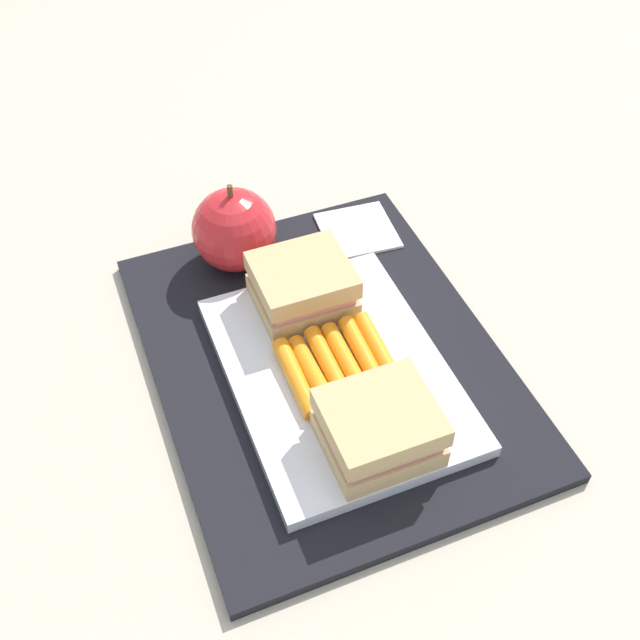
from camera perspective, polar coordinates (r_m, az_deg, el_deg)
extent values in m
plane|color=#B7AD99|center=(0.65, 0.41, -3.26)|extent=(2.40, 2.40, 0.00)
cube|color=black|center=(0.64, 0.41, -2.98)|extent=(0.36, 0.28, 0.01)
cube|color=white|center=(0.62, 1.29, -3.99)|extent=(0.23, 0.17, 0.01)
cube|color=tan|center=(0.57, 4.38, -8.78)|extent=(0.07, 0.08, 0.02)
cube|color=pink|center=(0.56, 4.45, -8.04)|extent=(0.07, 0.07, 0.01)
cube|color=tan|center=(0.55, 4.53, -7.27)|extent=(0.07, 0.08, 0.02)
cube|color=tan|center=(0.66, -1.31, 1.78)|extent=(0.07, 0.08, 0.02)
cube|color=pink|center=(0.65, -1.33, 2.58)|extent=(0.07, 0.07, 0.01)
cube|color=tan|center=(0.64, -1.35, 3.40)|extent=(0.07, 0.08, 0.02)
cylinder|color=orange|center=(0.62, 4.43, -2.34)|extent=(0.08, 0.01, 0.02)
cylinder|color=orange|center=(0.62, 3.28, -2.64)|extent=(0.08, 0.01, 0.02)
cylinder|color=orange|center=(0.61, 1.94, -3.05)|extent=(0.08, 0.01, 0.01)
cylinder|color=orange|center=(0.61, 0.64, -3.38)|extent=(0.08, 0.01, 0.02)
cylinder|color=orange|center=(0.61, -0.64, -3.89)|extent=(0.08, 0.01, 0.02)
cylinder|color=orange|center=(0.60, -1.82, -4.36)|extent=(0.08, 0.01, 0.02)
sphere|color=red|center=(0.70, -6.45, 6.74)|extent=(0.08, 0.08, 0.08)
cylinder|color=brown|center=(0.67, -6.76, 9.55)|extent=(0.01, 0.01, 0.01)
cube|color=white|center=(0.75, 2.83, 6.72)|extent=(0.08, 0.08, 0.00)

